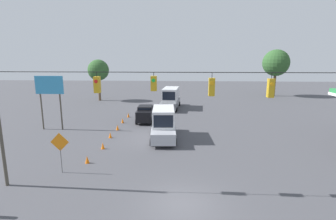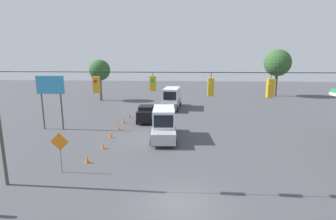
% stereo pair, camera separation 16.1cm
% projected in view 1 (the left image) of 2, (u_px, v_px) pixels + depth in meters
% --- Properties ---
extents(ground_plane, '(140.00, 140.00, 0.00)m').
position_uv_depth(ground_plane, '(181.00, 204.00, 14.25)').
color(ground_plane, '#47474C').
extents(overhead_signal_span, '(21.86, 0.38, 7.95)m').
position_uv_depth(overhead_signal_span, '(184.00, 109.00, 14.73)').
color(overhead_signal_span, '#4C473D').
rests_on(overhead_signal_span, ground_plane).
extents(box_truck_grey_withflow_deep, '(2.98, 7.29, 3.09)m').
position_uv_depth(box_truck_grey_withflow_deep, '(171.00, 98.00, 39.87)').
color(box_truck_grey_withflow_deep, slate).
rests_on(box_truck_grey_withflow_deep, ground_plane).
extents(sedan_black_withflow_far, '(2.09, 4.53, 1.93)m').
position_uv_depth(sedan_black_withflow_far, '(145.00, 113.00, 31.91)').
color(sedan_black_withflow_far, black).
rests_on(sedan_black_withflow_far, ground_plane).
extents(box_truck_silver_withflow_mid, '(2.69, 6.41, 2.96)m').
position_uv_depth(box_truck_silver_withflow_mid, '(164.00, 124.00, 25.34)').
color(box_truck_silver_withflow_mid, '#A8AAB2').
rests_on(box_truck_silver_withflow_mid, ground_plane).
extents(traffic_cone_nearest, '(0.31, 0.31, 0.57)m').
position_uv_depth(traffic_cone_nearest, '(87.00, 159.00, 19.59)').
color(traffic_cone_nearest, orange).
rests_on(traffic_cone_nearest, ground_plane).
extents(traffic_cone_second, '(0.31, 0.31, 0.57)m').
position_uv_depth(traffic_cone_second, '(103.00, 146.00, 22.58)').
color(traffic_cone_second, orange).
rests_on(traffic_cone_second, ground_plane).
extents(traffic_cone_third, '(0.31, 0.31, 0.57)m').
position_uv_depth(traffic_cone_third, '(110.00, 135.00, 25.61)').
color(traffic_cone_third, orange).
rests_on(traffic_cone_third, ground_plane).
extents(traffic_cone_fourth, '(0.31, 0.31, 0.57)m').
position_uv_depth(traffic_cone_fourth, '(117.00, 127.00, 28.32)').
color(traffic_cone_fourth, orange).
rests_on(traffic_cone_fourth, ground_plane).
extents(traffic_cone_fifth, '(0.31, 0.31, 0.57)m').
position_uv_depth(traffic_cone_fifth, '(123.00, 121.00, 31.26)').
color(traffic_cone_fifth, orange).
rests_on(traffic_cone_fifth, ground_plane).
extents(traffic_cone_farthest, '(0.31, 0.31, 0.57)m').
position_uv_depth(traffic_cone_farthest, '(128.00, 115.00, 34.18)').
color(traffic_cone_farthest, orange).
rests_on(traffic_cone_farthest, ground_plane).
extents(roadside_billboard, '(3.03, 0.16, 5.82)m').
position_uv_depth(roadside_billboard, '(50.00, 91.00, 27.81)').
color(roadside_billboard, '#4C473D').
rests_on(roadside_billboard, ground_plane).
extents(work_zone_sign, '(1.27, 0.06, 2.84)m').
position_uv_depth(work_zone_sign, '(60.00, 145.00, 17.67)').
color(work_zone_sign, slate).
rests_on(work_zone_sign, ground_plane).
extents(tree_horizon_left, '(3.68, 3.68, 7.25)m').
position_uv_depth(tree_horizon_left, '(98.00, 70.00, 45.94)').
color(tree_horizon_left, brown).
rests_on(tree_horizon_left, ground_plane).
extents(tree_horizon_right, '(5.15, 5.15, 9.09)m').
position_uv_depth(tree_horizon_right, '(276.00, 63.00, 50.98)').
color(tree_horizon_right, brown).
rests_on(tree_horizon_right, ground_plane).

